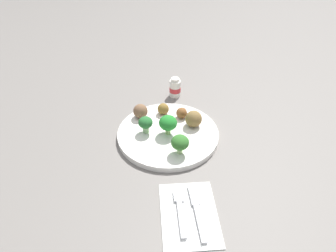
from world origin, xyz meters
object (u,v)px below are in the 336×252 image
Objects in this scene: meatball_back_left at (182,113)px; napkin at (189,214)px; plate at (168,134)px; meatball_mid_left at (140,111)px; yogurt_bottle at (175,88)px; fork at (180,210)px; broccoli_floret_mid_left at (180,143)px; broccoli_floret_mid_right at (168,123)px; broccoli_floret_center at (145,124)px; meatball_front_left at (163,109)px; knife at (197,209)px; meatball_center at (194,119)px.

napkin is at bearing 179.62° from meatball_back_left.
plate is at bearing 147.83° from meatball_back_left.
napkin is at bearing -160.41° from meatball_mid_left.
yogurt_bottle reaches higher than meatball_mid_left.
napkin is 1.41× the size of fork.
napkin is (-0.18, -0.01, -0.05)m from broccoli_floret_mid_left.
broccoli_floret_mid_right is at bearing -135.23° from meatball_mid_left.
broccoli_floret_center is at bearing 124.04° from meatball_back_left.
meatball_mid_left is (0.08, 0.08, -0.01)m from broccoli_floret_mid_right.
meatball_front_left is 0.23× the size of knife.
meatball_back_left reaches higher than knife.
knife is 2.21× the size of yogurt_bottle.
fork is 0.46m from yogurt_bottle.
broccoli_floret_center is 0.06m from broccoli_floret_mid_right.
napkin is 0.47m from yogurt_bottle.
meatball_mid_left is 0.64× the size of yogurt_bottle.
meatball_mid_left is 0.35× the size of fork.
broccoli_floret_mid_left is at bearing -179.98° from yogurt_bottle.
broccoli_floret_mid_left reaches higher than meatball_front_left.
knife is at bearing -154.79° from broccoli_floret_center.
broccoli_floret_mid_right is 0.22m from yogurt_bottle.
meatball_mid_left is at bearing 87.83° from meatball_back_left.
meatball_mid_left is 0.35m from knife.
knife is at bearing -170.38° from broccoli_floret_mid_left.
plate is 8.73× the size of meatball_back_left.
meatball_front_left is at bearing 161.98° from yogurt_bottle.
meatball_mid_left reaches higher than fork.
broccoli_floret_center is (-0.00, 0.06, 0.04)m from plate.
broccoli_floret_mid_right is 0.10m from meatball_front_left.
broccoli_floret_mid_right is 0.08m from meatball_center.
broccoli_floret_center is 0.23m from yogurt_bottle.
yogurt_bottle is (0.22, -0.03, -0.02)m from broccoli_floret_mid_right.
meatball_back_left is at bearing -3.69° from fork.
plate is at bearing 18.21° from broccoli_floret_mid_left.
meatball_mid_left is at bearing 44.77° from broccoli_floret_mid_right.
broccoli_floret_center is at bearing 25.21° from knife.
meatball_center is 0.16m from meatball_mid_left.
plate is 5.72× the size of broccoli_floret_center.
broccoli_floret_mid_right reaches higher than yogurt_bottle.
meatball_mid_left is 0.35m from napkin.
broccoli_floret_center reaches higher than meatball_front_left.
napkin is (-0.25, -0.04, -0.05)m from broccoli_floret_mid_right.
broccoli_floret_mid_left is at bearing -159.24° from broccoli_floret_mid_right.
broccoli_floret_mid_left is 0.17m from knife.
meatball_center is at bearing -125.35° from meatball_front_left.
yogurt_bottle reaches higher than napkin.
meatball_center is (0.03, -0.07, 0.03)m from plate.
meatball_mid_left reaches higher than napkin.
fork reaches higher than napkin.
broccoli_floret_center is at bearing 151.47° from meatball_front_left.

